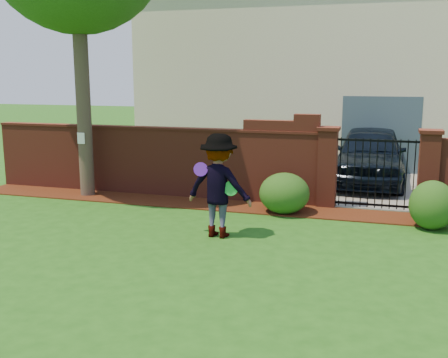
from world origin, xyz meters
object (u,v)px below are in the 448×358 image
(man, at_px, (218,186))
(frisbee_green, at_px, (231,188))
(car, at_px, (370,156))
(frisbee_purple, at_px, (201,169))

(man, height_order, frisbee_green, man)
(car, relative_size, frisbee_purple, 18.09)
(car, xyz_separation_m, frisbee_green, (-2.30, -6.08, 0.17))
(frisbee_green, bearing_deg, man, 162.28)
(frisbee_purple, bearing_deg, frisbee_green, 5.24)
(car, relative_size, frisbee_green, 17.36)
(frisbee_purple, xyz_separation_m, frisbee_green, (0.57, 0.05, -0.34))
(car, height_order, man, man)
(man, distance_m, frisbee_purple, 0.46)
(car, distance_m, frisbee_green, 6.50)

